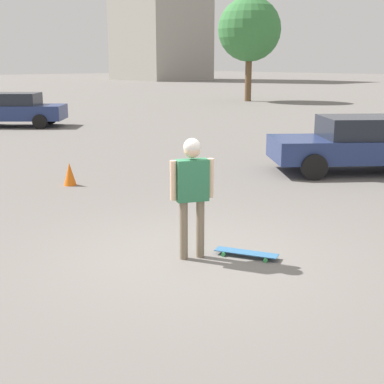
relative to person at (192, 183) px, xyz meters
name	(u,v)px	position (x,y,z in m)	size (l,w,h in m)	color
ground_plane	(192,258)	(0.00, 0.00, -1.11)	(220.00, 220.00, 0.00)	slate
person	(192,183)	(0.00, 0.00, 0.00)	(0.37, 0.59, 1.75)	#7A6B56
skateboard	(246,253)	(0.50, 0.62, -1.05)	(0.93, 0.60, 0.07)	#336693
car_parked_near	(356,144)	(-1.87, 7.31, -0.38)	(4.02, 4.46, 1.42)	navy
car_parked_far	(15,109)	(-17.28, 4.97, -0.37)	(4.17, 4.40, 1.46)	navy
tree_distant	(249,30)	(-21.02, 24.10, 3.84)	(4.43, 4.43, 7.19)	brown
traffic_cone	(70,174)	(-5.39, 1.02, -0.85)	(0.29, 0.29, 0.53)	orange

